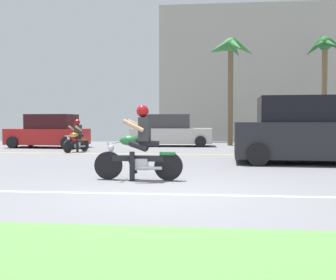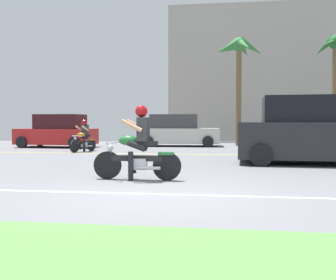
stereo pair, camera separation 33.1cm
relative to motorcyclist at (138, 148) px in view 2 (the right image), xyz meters
name	(u,v)px [view 2 (the right image)]	position (x,y,z in m)	size (l,w,h in m)	color
ground	(176,174)	(0.69, 1.27, -0.70)	(56.00, 30.00, 0.04)	slate
lane_line_near	(157,194)	(0.69, -1.64, -0.68)	(50.40, 0.12, 0.01)	silver
lane_line_far	(193,154)	(0.69, 6.83, -0.68)	(50.40, 0.12, 0.01)	yellow
motorcyclist	(138,148)	(0.00, 0.00, 0.00)	(1.93, 0.63, 1.61)	black
suv_nearby	(318,131)	(4.64, 3.94, 0.29)	(4.87, 2.47, 2.01)	#232328
parked_car_0	(58,132)	(-6.28, 10.27, 0.07)	(3.91, 2.10, 1.62)	#AD1E1E
parked_car_1	(178,131)	(-0.51, 12.05, 0.08)	(4.21, 2.12, 1.64)	beige
parked_car_2	(311,135)	(5.75, 10.08, -0.02)	(4.15, 2.07, 1.40)	#8C939E
palm_tree_0	(335,54)	(7.89, 14.48, 4.26)	(2.41, 2.61, 6.05)	brown
palm_tree_1	(239,55)	(2.64, 12.87, 4.07)	(2.62, 2.66, 5.73)	brown
motorcyclist_distant	(83,138)	(-3.99, 7.62, -0.11)	(0.69, 1.55, 1.35)	black
building_far	(292,75)	(6.42, 19.27, 3.72)	(16.28, 4.00, 8.80)	#A8A399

